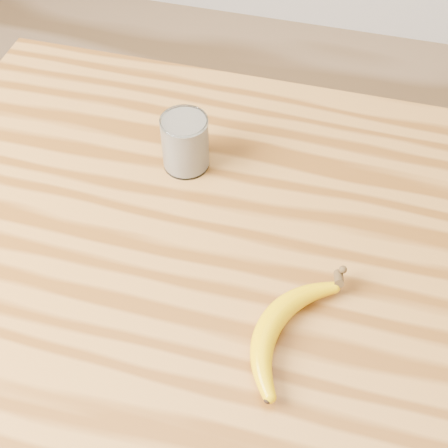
# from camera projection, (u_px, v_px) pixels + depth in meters

# --- Properties ---
(table) EXTENTS (1.20, 0.80, 0.90)m
(table) POSITION_uv_depth(u_px,v_px,m) (281.00, 320.00, 0.94)
(table) COLOR #A36B2D
(table) RESTS_ON ground
(smoothie_glass) EXTENTS (0.07, 0.07, 0.09)m
(smoothie_glass) POSITION_uv_depth(u_px,v_px,m) (185.00, 143.00, 0.94)
(smoothie_glass) COLOR white
(smoothie_glass) RESTS_ON table
(banana) EXTENTS (0.16, 0.28, 0.03)m
(banana) POSITION_uv_depth(u_px,v_px,m) (271.00, 322.00, 0.77)
(banana) COLOR #E6B000
(banana) RESTS_ON table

